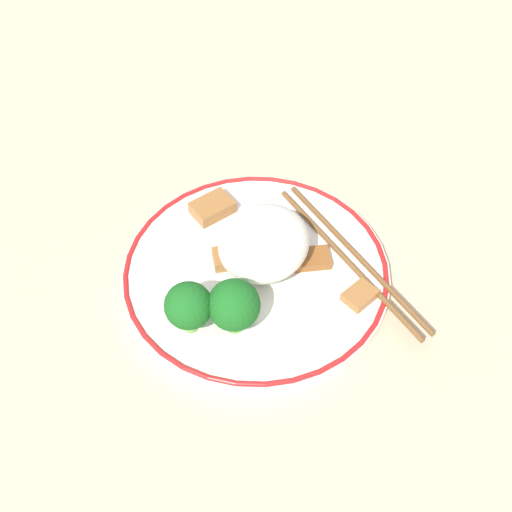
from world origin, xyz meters
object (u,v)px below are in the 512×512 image
Objects in this scene: broccoli_back_center at (234,306)px; chopsticks at (352,258)px; plate at (256,274)px; broccoli_back_left at (190,307)px.

chopsticks is (-0.13, 0.03, -0.03)m from broccoli_back_center.
broccoli_back_center is at bearing 25.10° from plate.
broccoli_back_center is (0.06, 0.03, 0.04)m from plate.
plate is 0.07m from broccoli_back_center.
plate is 4.70× the size of broccoli_back_left.
broccoli_back_left is 0.17m from chopsticks.
plate is 0.09m from broccoli_back_left.
broccoli_back_left is at bearing -20.58° from chopsticks.
broccoli_back_center reaches higher than broccoli_back_left.
broccoli_back_center is (-0.03, 0.03, -0.00)m from broccoli_back_left.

